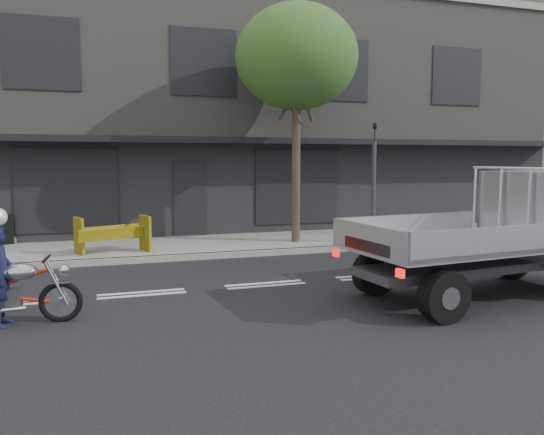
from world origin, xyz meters
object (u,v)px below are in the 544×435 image
(motorcycle, at_px, (13,291))
(construction_barrier, at_px, (113,235))
(traffic_light_pole, at_px, (373,189))
(rider, at_px, (1,276))
(street_tree, at_px, (297,58))
(flatbed_ute, at_px, (534,220))
(sandwich_board, at_px, (3,230))

(motorcycle, bearing_deg, construction_barrier, 76.35)
(traffic_light_pole, bearing_deg, rider, -151.99)
(street_tree, xyz_separation_m, flatbed_ute, (2.49, -6.17, -3.93))
(street_tree, height_order, construction_barrier, street_tree)
(traffic_light_pole, xyz_separation_m, construction_barrier, (-7.03, 0.29, -1.02))
(rider, xyz_separation_m, sandwich_board, (-1.14, 7.29, -0.18))
(street_tree, bearing_deg, rider, -140.76)
(flatbed_ute, distance_m, construction_barrier, 9.40)
(street_tree, xyz_separation_m, construction_barrier, (-5.03, -0.56, -4.65))
(construction_barrier, bearing_deg, rider, -108.98)
(rider, height_order, sandwich_board, rider)
(traffic_light_pole, relative_size, rider, 2.30)
(flatbed_ute, relative_size, sandwich_board, 6.18)
(motorcycle, xyz_separation_m, rider, (-0.15, 0.00, 0.24))
(motorcycle, distance_m, sandwich_board, 7.40)
(traffic_light_pole, distance_m, rider, 9.92)
(sandwich_board, bearing_deg, construction_barrier, -58.99)
(street_tree, relative_size, motorcycle, 3.38)
(motorcycle, relative_size, sandwich_board, 2.33)
(motorcycle, height_order, construction_barrier, construction_barrier)
(street_tree, distance_m, traffic_light_pole, 4.23)
(street_tree, bearing_deg, sandwich_board, 167.10)
(flatbed_ute, bearing_deg, street_tree, 106.14)
(construction_barrier, xyz_separation_m, sandwich_board, (-2.83, 2.36, -0.05))
(street_tree, distance_m, flatbed_ute, 7.73)
(traffic_light_pole, bearing_deg, construction_barrier, 177.67)
(street_tree, relative_size, rider, 4.43)
(motorcycle, bearing_deg, sandwich_board, 103.77)
(traffic_light_pole, bearing_deg, street_tree, 156.97)
(street_tree, bearing_deg, motorcycle, -140.12)
(motorcycle, height_order, sandwich_board, motorcycle)
(rider, bearing_deg, motorcycle, -86.26)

